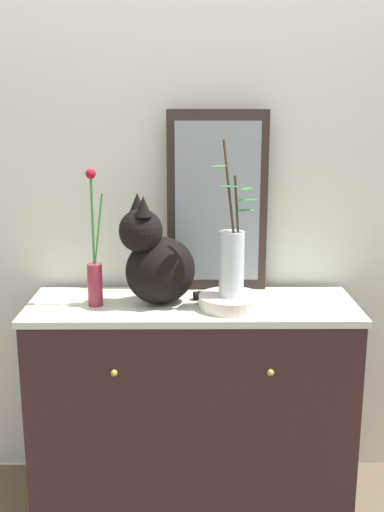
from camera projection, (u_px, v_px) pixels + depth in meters
ground_plane at (192, 498)px, 2.41m from camera, size 6.00×6.00×0.00m
wall_back at (192, 167)px, 2.38m from camera, size 4.40×0.08×2.60m
sideboard at (192, 404)px, 2.32m from camera, size 1.22×0.43×0.82m
mirror_leaning at (217, 202)px, 2.32m from camera, size 0.39×0.03×0.70m
cat_sitting at (156, 260)px, 2.17m from camera, size 0.46×0.26×0.41m
vase_slim_green at (95, 272)px, 2.17m from camera, size 0.07×0.05×0.50m
bowl_porcelain at (231, 302)px, 2.16m from camera, size 0.23×0.23×0.05m
vase_glass_clear at (232, 260)px, 2.12m from camera, size 0.18×0.12×0.55m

